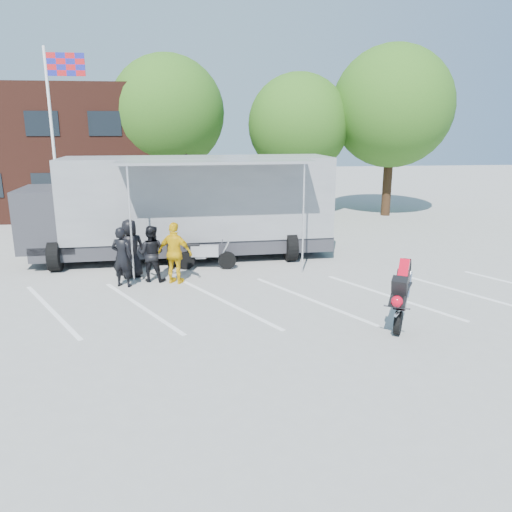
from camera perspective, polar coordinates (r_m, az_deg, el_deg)
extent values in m
plane|color=#969692|center=(13.26, -3.92, -6.86)|extent=(100.00, 100.00, 0.00)
cube|color=white|center=(14.19, -4.13, -5.37)|extent=(18.09, 13.33, 0.01)
cube|color=#431E15|center=(31.80, -24.52, 10.85)|extent=(18.00, 8.00, 7.00)
cylinder|color=white|center=(23.13, -22.12, 11.43)|extent=(0.12, 0.12, 8.00)
cube|color=red|center=(23.05, -20.91, 19.78)|extent=(1.50, 0.04, 0.90)
cylinder|color=#382314|center=(28.55, -9.73, 7.86)|extent=(0.50, 0.50, 3.24)
sphere|color=#245715|center=(28.38, -10.08, 15.82)|extent=(6.12, 6.12, 6.12)
cylinder|color=#382314|center=(28.10, 4.72, 7.54)|extent=(0.50, 0.50, 2.88)
sphere|color=#245715|center=(27.90, 4.87, 14.74)|extent=(5.44, 5.44, 5.44)
cylinder|color=#382314|center=(29.01, 14.75, 7.88)|extent=(0.50, 0.50, 3.42)
sphere|color=#245715|center=(28.86, 15.30, 16.14)|extent=(6.46, 6.46, 6.46)
imported|color=black|center=(16.80, -14.17, 0.82)|extent=(1.11, 0.91, 1.95)
imported|color=black|center=(15.91, -15.04, -0.11)|extent=(0.80, 0.65, 1.89)
imported|color=black|center=(16.27, -11.89, 0.27)|extent=(1.01, 0.86, 1.82)
imported|color=#E8B30C|center=(15.88, -9.23, 0.33)|extent=(1.25, 0.92, 1.96)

